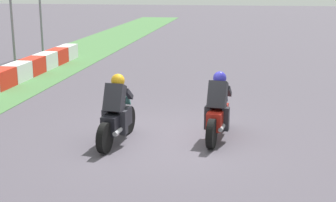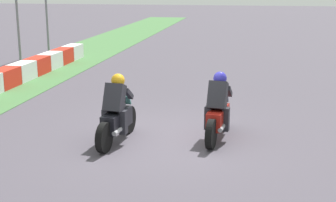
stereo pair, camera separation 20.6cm
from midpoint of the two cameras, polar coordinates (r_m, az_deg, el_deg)
name	(u,v)px [view 1 (the left image)]	position (r m, az deg, el deg)	size (l,w,h in m)	color
ground_plane	(167,139)	(10.96, -0.70, -4.46)	(120.00, 120.00, 0.00)	#4D4751
rider_lane_a	(218,112)	(10.87, 5.34, -1.24)	(2.04, 0.58, 1.51)	black
rider_lane_b	(117,115)	(10.62, -6.57, -1.64)	(2.04, 0.57, 1.51)	black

